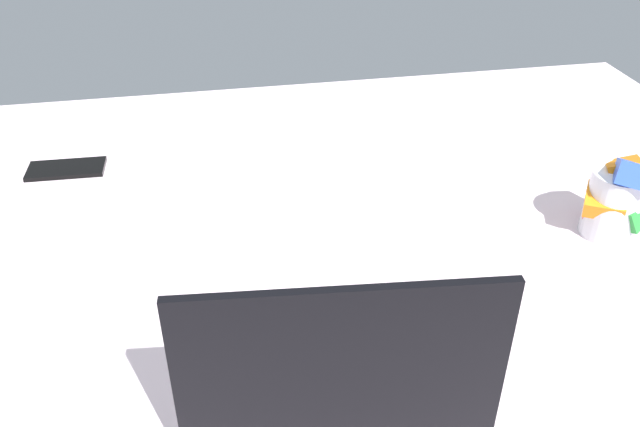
{
  "coord_description": "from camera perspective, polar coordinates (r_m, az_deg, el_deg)",
  "views": [
    {
      "loc": [
        14.04,
        79.14,
        78.84
      ],
      "look_at": [
        -1.62,
        -3.7,
        24.0
      ],
      "focal_mm": 37.14,
      "sensor_mm": 36.0,
      "label": 1
    }
  ],
  "objects": [
    {
      "name": "laptop",
      "position": [
        0.78,
        1.1,
        -13.34
      ],
      "size": [
        35.06,
        26.07,
        23.0
      ],
      "rotation": [
        0.0,
        0.0,
        -0.1
      ],
      "color": "silver",
      "rests_on": "bed_mattress"
    },
    {
      "name": "snack_cup",
      "position": [
        1.13,
        24.17,
        1.13
      ],
      "size": [
        11.46,
        12.27,
        14.85
      ],
      "color": "silver",
      "rests_on": "bed_mattress"
    },
    {
      "name": "cell_phone",
      "position": [
        1.33,
        -21.02,
        3.61
      ],
      "size": [
        14.22,
        7.26,
        0.8
      ],
      "primitive_type": "cube",
      "rotation": [
        0.0,
        0.0,
        4.68
      ],
      "color": "black",
      "rests_on": "bed_mattress"
    },
    {
      "name": "bed_mattress",
      "position": [
        1.06,
        -0.49,
        -7.95
      ],
      "size": [
        180.0,
        140.0,
        18.0
      ],
      "primitive_type": "cube",
      "color": "silver",
      "rests_on": "ground"
    }
  ]
}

